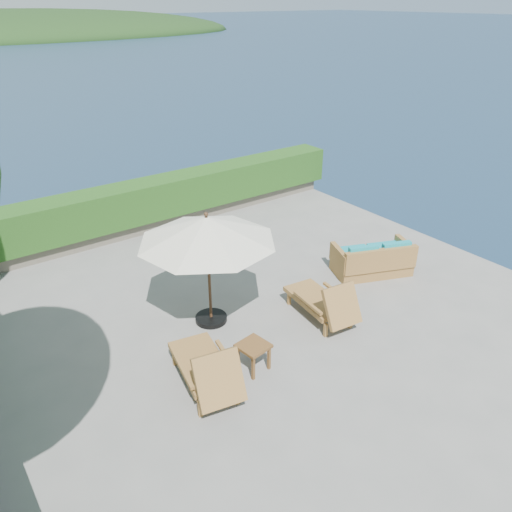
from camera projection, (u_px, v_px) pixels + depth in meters
ground at (268, 325)px, 9.81m from camera, size 12.00×12.00×0.00m
foundation at (267, 385)px, 10.53m from camera, size 12.00×12.00×3.00m
ocean at (266, 435)px, 11.20m from camera, size 600.00×600.00×0.00m
offshore_island at (7, 36)px, 124.48m from camera, size 126.00×57.60×12.60m
planter_wall_far at (144, 224)px, 13.74m from camera, size 12.00×0.60×0.36m
hedge_far at (142, 201)px, 13.43m from camera, size 12.40×0.90×1.00m
patio_umbrella at (207, 231)px, 9.03m from camera, size 3.01×3.01×2.33m
lounge_left at (207, 369)px, 8.00m from camera, size 1.06×1.90×1.03m
lounge_right at (324, 302)px, 9.79m from camera, size 0.90×1.79×0.99m
side_table at (253, 349)px, 8.46m from camera, size 0.55×0.55×0.52m
wicker_loveseat at (373, 261)px, 11.49m from camera, size 1.97×1.49×0.87m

